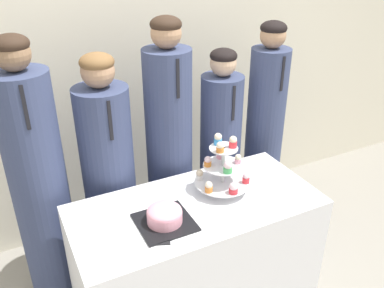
# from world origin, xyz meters

# --- Properties ---
(wall_back) EXTENTS (9.00, 0.06, 2.70)m
(wall_back) POSITION_xyz_m (0.00, 1.37, 1.35)
(wall_back) COLOR beige
(wall_back) RESTS_ON ground_plane
(table) EXTENTS (1.31, 0.61, 0.76)m
(table) POSITION_xyz_m (0.00, 0.31, 0.38)
(table) COLOR white
(table) RESTS_ON ground_plane
(round_cake) EXTENTS (0.26, 0.26, 0.10)m
(round_cake) POSITION_xyz_m (-0.21, 0.23, 0.80)
(round_cake) COLOR black
(round_cake) RESTS_ON table
(cake_knife) EXTENTS (0.23, 0.11, 0.01)m
(cake_knife) POSITION_xyz_m (-0.24, 0.09, 0.76)
(cake_knife) COLOR silver
(cake_knife) RESTS_ON table
(cupcake_stand) EXTENTS (0.31, 0.31, 0.32)m
(cupcake_stand) POSITION_xyz_m (0.19, 0.36, 0.90)
(cupcake_stand) COLOR silver
(cupcake_stand) RESTS_ON table
(student_0) EXTENTS (0.30, 0.31, 1.61)m
(student_0) POSITION_xyz_m (-0.71, 0.81, 0.76)
(student_0) COLOR #384266
(student_0) RESTS_ON ground_plane
(student_1) EXTENTS (0.31, 0.31, 1.47)m
(student_1) POSITION_xyz_m (-0.32, 0.81, 0.69)
(student_1) COLOR #384266
(student_1) RESTS_ON ground_plane
(student_2) EXTENTS (0.28, 0.29, 1.63)m
(student_2) POSITION_xyz_m (0.07, 0.81, 0.78)
(student_2) COLOR #384266
(student_2) RESTS_ON ground_plane
(student_3) EXTENTS (0.27, 0.27, 1.41)m
(student_3) POSITION_xyz_m (0.44, 0.81, 0.67)
(student_3) COLOR #384266
(student_3) RESTS_ON ground_plane
(student_4) EXTENTS (0.26, 0.26, 1.54)m
(student_4) POSITION_xyz_m (0.79, 0.81, 0.74)
(student_4) COLOR #384266
(student_4) RESTS_ON ground_plane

